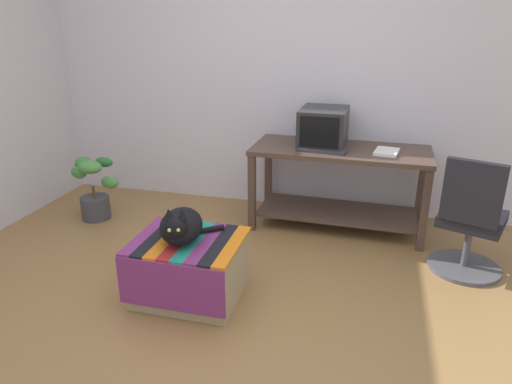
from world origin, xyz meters
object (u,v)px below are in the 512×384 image
object	(u,v)px
potted_plant	(94,191)
office_chair	(470,225)
book	(387,152)
cat	(181,226)
ottoman_with_blanket	(189,268)
tv_monitor	(323,127)
keyboard	(322,150)
desk	(339,174)

from	to	relation	value
potted_plant	office_chair	world-z (taller)	office_chair
book	cat	world-z (taller)	book
book	ottoman_with_blanket	bearing A→B (deg)	-123.98
ottoman_with_blanket	tv_monitor	bearing A→B (deg)	64.55
office_chair	tv_monitor	bearing A→B (deg)	-9.11
cat	potted_plant	size ratio (longest dim) A/B	0.76
tv_monitor	cat	xyz separation A→B (m)	(-0.71, -1.47, -0.35)
book	potted_plant	xyz separation A→B (m)	(-2.56, -0.34, -0.46)
keyboard	office_chair	world-z (taller)	office_chair
potted_plant	book	bearing A→B (deg)	7.57
ottoman_with_blanket	office_chair	size ratio (longest dim) A/B	0.79
book	cat	xyz separation A→B (m)	(-1.25, -1.35, -0.21)
tv_monitor	keyboard	size ratio (longest dim) A/B	1.22
office_chair	desk	bearing A→B (deg)	-10.33
keyboard	book	size ratio (longest dim) A/B	1.64
tv_monitor	office_chair	world-z (taller)	tv_monitor
potted_plant	office_chair	bearing A→B (deg)	-3.30
keyboard	office_chair	bearing A→B (deg)	-15.35
ottoman_with_blanket	potted_plant	bearing A→B (deg)	143.80
ottoman_with_blanket	potted_plant	distance (m)	1.65
tv_monitor	potted_plant	bearing A→B (deg)	-165.68
desk	tv_monitor	distance (m)	0.42
desk	office_chair	distance (m)	1.15
potted_plant	office_chair	xyz separation A→B (m)	(3.16, -0.18, 0.11)
office_chair	cat	bearing A→B (deg)	44.28
tv_monitor	ottoman_with_blanket	xyz separation A→B (m)	(-0.68, -1.44, -0.67)
desk	tv_monitor	size ratio (longest dim) A/B	3.09
book	potted_plant	distance (m)	2.62
desk	potted_plant	bearing A→B (deg)	-168.25
book	potted_plant	size ratio (longest dim) A/B	0.41
keyboard	potted_plant	distance (m)	2.11
ottoman_with_blanket	cat	distance (m)	0.32
tv_monitor	ottoman_with_blanket	world-z (taller)	tv_monitor
keyboard	potted_plant	world-z (taller)	keyboard
book	cat	size ratio (longest dim) A/B	0.54
book	office_chair	xyz separation A→B (m)	(0.61, -0.52, -0.35)
desk	keyboard	world-z (taller)	keyboard
keyboard	office_chair	xyz separation A→B (m)	(1.12, -0.44, -0.35)
cat	tv_monitor	bearing A→B (deg)	51.99
cat	office_chair	bearing A→B (deg)	11.71
cat	book	bearing A→B (deg)	34.90
desk	cat	distance (m)	1.66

